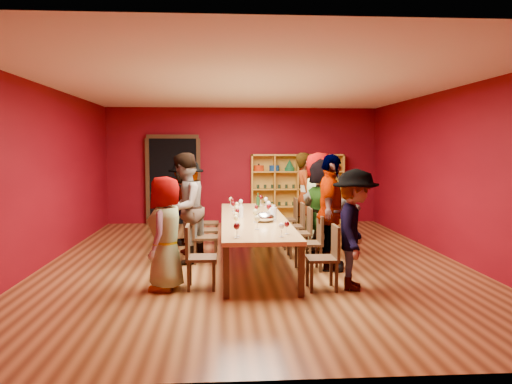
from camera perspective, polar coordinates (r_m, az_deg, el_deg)
room_shell at (r=8.55m, az=-0.28°, el=2.00°), size 7.10×9.10×3.04m
tasting_table at (r=8.63m, az=-0.27°, el=-3.32°), size 1.10×4.50×0.75m
doorway at (r=13.05m, az=-9.42°, el=1.31°), size 1.40×0.17×2.30m
shelving_unit at (r=13.02m, az=4.68°, el=0.74°), size 2.40×0.40×1.80m
chair_person_left_0 at (r=7.01m, az=-6.91°, el=-6.98°), size 0.42×0.42×0.89m
person_left_0 at (r=6.99m, az=-10.27°, el=-4.66°), size 0.56×0.83×1.57m
chair_person_left_2 at (r=8.58m, az=-6.34°, el=-4.77°), size 0.42×0.42×0.89m
person_left_2 at (r=8.53m, az=-8.26°, el=-1.84°), size 0.79×1.03×1.88m
chair_person_left_3 at (r=9.32m, az=-6.14°, el=-3.99°), size 0.42×0.42×0.89m
person_left_3 at (r=9.29m, az=-7.94°, el=-1.62°), size 0.82×1.24×1.77m
chair_person_left_4 at (r=10.22m, az=-5.94°, el=-3.19°), size 0.42×0.42×0.89m
person_left_4 at (r=10.20m, az=-7.98°, el=-1.52°), size 0.58×0.99×1.59m
chair_person_right_0 at (r=7.00m, az=8.19°, el=-7.02°), size 0.42×0.42×0.89m
person_right_0 at (r=7.03m, az=11.25°, el=-4.21°), size 0.74×1.16×1.67m
chair_person_right_1 at (r=8.06m, az=6.55°, el=-5.41°), size 0.42×0.42×0.89m
person_right_1 at (r=8.05m, az=8.52°, el=-2.32°), size 0.76×1.18×1.86m
chair_person_right_2 at (r=8.99m, az=5.45°, el=-4.31°), size 0.42×0.42×0.89m
person_right_2 at (r=9.00m, az=7.64°, el=-1.83°), size 1.06×1.69×1.77m
chair_person_right_3 at (r=9.76m, az=4.70°, el=-3.57°), size 0.42×0.42×0.89m
person_right_3 at (r=9.77m, az=7.14°, el=-0.98°), size 0.53×0.93×1.87m
chair_person_right_4 at (r=10.68m, az=3.95°, el=-2.82°), size 0.42×0.42×0.89m
person_right_4 at (r=10.68m, az=5.65°, el=-0.49°), size 0.51×0.69×1.86m
wine_glass_0 at (r=7.37m, az=0.13°, el=-3.13°), size 0.09×0.09×0.21m
wine_glass_1 at (r=10.26m, az=1.13°, el=-0.89°), size 0.08×0.08×0.20m
wine_glass_2 at (r=7.60m, az=-2.32°, el=-3.04°), size 0.07×0.07×0.18m
wine_glass_3 at (r=8.66m, az=-2.19°, el=-1.92°), size 0.09×0.09×0.21m
wine_glass_4 at (r=9.46m, az=1.44°, el=-1.37°), size 0.08×0.08×0.20m
wine_glass_5 at (r=6.77m, az=2.93°, el=-3.97°), size 0.08×0.08×0.20m
wine_glass_6 at (r=8.51m, az=-2.15°, el=-2.22°), size 0.07×0.07×0.18m
wine_glass_7 at (r=6.81m, az=-2.11°, el=-3.88°), size 0.08×0.08×0.20m
wine_glass_8 at (r=10.40m, az=-2.92°, el=-0.86°), size 0.08×0.08×0.19m
wine_glass_9 at (r=8.09m, az=-0.09°, el=-2.37°), size 0.09×0.09×0.22m
wine_glass_10 at (r=10.19m, az=-2.72°, el=-0.99°), size 0.07×0.07×0.19m
wine_glass_11 at (r=9.47m, az=-2.62°, el=-1.42°), size 0.08×0.08×0.19m
wine_glass_12 at (r=6.99m, az=3.54°, el=-3.76°), size 0.07×0.07×0.18m
wine_glass_13 at (r=9.03m, az=0.05°, el=-1.80°), size 0.07×0.07×0.18m
wine_glass_14 at (r=9.48m, az=-2.19°, el=-1.45°), size 0.07×0.07×0.18m
wine_glass_15 at (r=7.87m, az=-2.31°, el=-2.70°), size 0.08×0.08×0.20m
wine_glass_16 at (r=8.79m, az=1.48°, el=-1.77°), size 0.09×0.09×0.22m
wine_glass_17 at (r=6.68m, az=-2.23°, el=-4.01°), size 0.08×0.08×0.21m
wine_glass_18 at (r=10.53m, az=0.55°, el=-0.65°), size 0.09×0.09×0.22m
wine_glass_19 at (r=8.50m, az=1.70°, el=-2.20°), size 0.07×0.07×0.18m
wine_glass_20 at (r=9.91m, az=-1.75°, el=-1.13°), size 0.08×0.08×0.19m
spittoon_bowl at (r=8.15m, az=0.96°, el=-2.92°), size 0.32×0.32×0.18m
carafe_a at (r=8.67m, az=-1.74°, el=-2.26°), size 0.11×0.11×0.23m
carafe_b at (r=8.26m, az=2.02°, el=-2.50°), size 0.11×0.11×0.27m
wine_bottle at (r=10.19m, az=0.23°, el=-1.12°), size 0.09×0.09×0.29m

